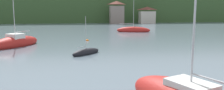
# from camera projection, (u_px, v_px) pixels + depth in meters

# --- Properties ---
(wooded_hillside) EXTENTS (352.00, 55.61, 31.69)m
(wooded_hillside) POSITION_uv_depth(u_px,v_px,m) (85.00, 9.00, 129.98)
(wooded_hillside) COLOR #38562D
(wooded_hillside) RESTS_ON ground_plane
(shore_building_west) EXTENTS (6.15, 4.45, 9.62)m
(shore_building_west) POSITION_uv_depth(u_px,v_px,m) (117.00, 13.00, 95.62)
(shore_building_west) COLOR gray
(shore_building_west) RESTS_ON ground_plane
(shore_building_westcentral) EXTENTS (6.95, 4.24, 7.25)m
(shore_building_westcentral) POSITION_uv_depth(u_px,v_px,m) (147.00, 15.00, 97.88)
(shore_building_westcentral) COLOR beige
(shore_building_westcentral) RESTS_ON ground_plane
(sailboat_mid_3) EXTENTS (6.71, 8.44, 10.14)m
(sailboat_mid_3) POSITION_uv_depth(u_px,v_px,m) (16.00, 43.00, 32.47)
(sailboat_mid_3) COLOR red
(sailboat_mid_3) RESTS_ON ground_plane
(sailboat_mid_4) EXTENTS (3.88, 3.71, 4.74)m
(sailboat_mid_4) POSITION_uv_depth(u_px,v_px,m) (86.00, 52.00, 26.46)
(sailboat_mid_4) COLOR black
(sailboat_mid_4) RESTS_ON ground_plane
(sailboat_far_11) EXTENTS (8.59, 4.48, 10.88)m
(sailboat_far_11) POSITION_uv_depth(u_px,v_px,m) (133.00, 30.00, 56.13)
(sailboat_far_11) COLOR red
(sailboat_far_11) RESTS_ON ground_plane
(mooring_buoy_mid) EXTENTS (0.58, 0.58, 0.58)m
(mooring_buoy_mid) POSITION_uv_depth(u_px,v_px,m) (87.00, 41.00, 38.86)
(mooring_buoy_mid) COLOR orange
(mooring_buoy_mid) RESTS_ON ground_plane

